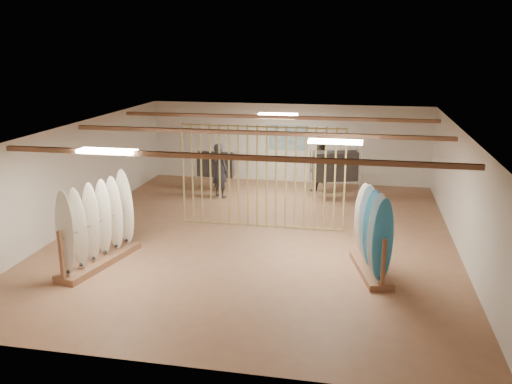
% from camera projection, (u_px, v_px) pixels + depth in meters
% --- Properties ---
extents(floor, '(12.00, 12.00, 0.00)m').
position_uv_depth(floor, '(256.00, 236.00, 14.10)').
color(floor, '#946547').
rests_on(floor, ground).
extents(ceiling, '(12.00, 12.00, 0.00)m').
position_uv_depth(ceiling, '(256.00, 130.00, 13.36)').
color(ceiling, gray).
rests_on(ceiling, ground).
extents(wall_back, '(12.00, 0.00, 12.00)m').
position_uv_depth(wall_back, '(288.00, 143.00, 19.41)').
color(wall_back, beige).
rests_on(wall_back, ground).
extents(wall_front, '(12.00, 0.00, 12.00)m').
position_uv_depth(wall_front, '(178.00, 284.00, 8.05)').
color(wall_front, beige).
rests_on(wall_front, ground).
extents(wall_left, '(0.00, 12.00, 12.00)m').
position_uv_depth(wall_left, '(75.00, 175.00, 14.66)').
color(wall_left, beige).
rests_on(wall_left, ground).
extents(wall_right, '(0.00, 12.00, 12.00)m').
position_uv_depth(wall_right, '(463.00, 195.00, 12.80)').
color(wall_right, beige).
rests_on(wall_right, ground).
extents(ceiling_slats, '(9.50, 6.12, 0.10)m').
position_uv_depth(ceiling_slats, '(256.00, 133.00, 13.38)').
color(ceiling_slats, brown).
rests_on(ceiling_slats, ground).
extents(light_panels, '(1.20, 0.35, 0.06)m').
position_uv_depth(light_panels, '(256.00, 132.00, 13.37)').
color(light_panels, white).
rests_on(light_panels, ground).
extents(bamboo_partition, '(4.45, 0.05, 2.78)m').
position_uv_depth(bamboo_partition, '(262.00, 177.00, 14.49)').
color(bamboo_partition, '#A3914F').
rests_on(bamboo_partition, ground).
extents(poster, '(1.40, 0.03, 0.90)m').
position_uv_depth(poster, '(288.00, 138.00, 19.33)').
color(poster, teal).
rests_on(poster, ground).
extents(rack_left, '(1.02, 2.51, 1.98)m').
position_uv_depth(rack_left, '(98.00, 236.00, 12.15)').
color(rack_left, brown).
rests_on(rack_left, floor).
extents(rack_right, '(0.96, 2.03, 1.87)m').
position_uv_depth(rack_right, '(372.00, 245.00, 11.71)').
color(rack_right, brown).
rests_on(rack_right, floor).
extents(clothing_rack_a, '(1.32, 0.38, 1.42)m').
position_uv_depth(clothing_rack_a, '(216.00, 165.00, 18.18)').
color(clothing_rack_a, silver).
rests_on(clothing_rack_a, floor).
extents(clothing_rack_b, '(1.47, 0.82, 1.64)m').
position_uv_depth(clothing_rack_b, '(335.00, 167.00, 17.24)').
color(clothing_rack_b, silver).
rests_on(clothing_rack_b, floor).
extents(shopper_a, '(0.89, 0.81, 2.02)m').
position_uv_depth(shopper_a, '(220.00, 167.00, 17.47)').
color(shopper_a, '#292B32').
rests_on(shopper_a, floor).
extents(shopper_b, '(1.23, 1.17, 2.02)m').
position_uv_depth(shopper_b, '(320.00, 164.00, 17.83)').
color(shopper_b, '#3F3730').
rests_on(shopper_b, floor).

